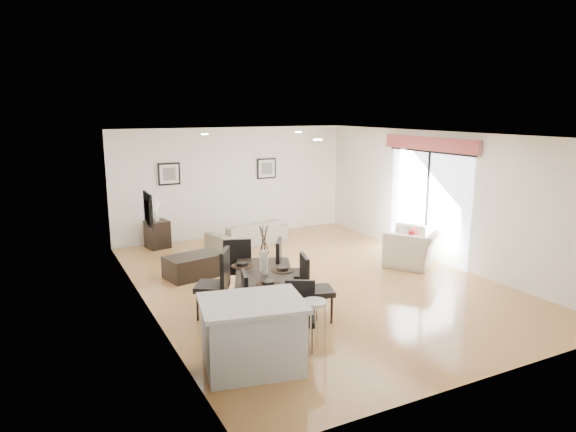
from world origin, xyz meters
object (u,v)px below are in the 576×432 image
dining_chair_wfar (218,279)px  dining_chair_efar (286,268)px  side_table (157,234)px  dining_chair_wnear (238,302)px  dining_chair_enear (312,284)px  dining_table (264,278)px  dining_chair_head (300,311)px  bar_stool (314,308)px  kitchen_island (253,334)px  dining_chair_foot (237,264)px  sofa (247,233)px  coffee_table (194,266)px  armchair (413,247)px

dining_chair_wfar → dining_chair_efar: bearing=126.1°
side_table → dining_chair_wnear: bearing=-91.0°
dining_chair_enear → side_table: (-1.11, 5.22, -0.25)m
dining_chair_enear → side_table: 5.35m
dining_table → dining_chair_head: size_ratio=2.13×
dining_chair_efar → bar_stool: bearing=-164.5°
kitchen_island → dining_chair_enear: bearing=46.0°
dining_chair_head → dining_chair_foot: bearing=121.1°
dining_chair_wfar → dining_chair_wnear: bearing=31.6°
sofa → coffee_table: (-1.80, -1.70, -0.07)m
armchair → dining_chair_foot: (-3.87, -0.08, 0.21)m
bar_stool → dining_chair_enear: bearing=62.1°
side_table → kitchen_island: (-0.25, -6.16, 0.12)m
dining_chair_efar → dining_chair_wfar: bearing=125.5°
sofa → dining_chair_efar: 3.74m
dining_chair_wnear → dining_chair_enear: size_ratio=0.91×
sofa → bar_stool: (-1.32, -5.46, 0.34)m
dining_chair_wnear → dining_chair_head: dining_chair_wnear is taller
dining_chair_wnear → dining_chair_enear: dining_chair_enear is taller
coffee_table → dining_chair_head: bearing=-95.5°
coffee_table → bar_stool: size_ratio=1.47×
dining_chair_foot → dining_chair_enear: bearing=131.0°
dining_chair_head → side_table: 5.92m
sofa → dining_chair_wnear: bearing=50.7°
dining_chair_head → dining_chair_wfar: bearing=143.2°
bar_stool → sofa: bearing=76.3°
dining_table → bar_stool: bearing=-63.1°
dining_chair_wfar → side_table: 4.45m
dining_chair_enear → dining_chair_foot: bearing=40.0°
armchair → dining_chair_efar: 3.31m
dining_chair_head → dining_chair_enear: bearing=79.4°
armchair → dining_chair_wfar: bearing=-26.3°
armchair → kitchen_island: 5.23m
side_table → dining_chair_enear: bearing=-78.0°
coffee_table → kitchen_island: bearing=-108.1°
bar_stool → kitchen_island: bearing=180.0°
armchair → side_table: 5.71m
kitchen_island → bar_stool: 0.88m
armchair → coffee_table: (-4.22, 1.28, -0.16)m
dining_chair_enear → dining_chair_foot: (-0.62, 1.45, 0.01)m
sofa → dining_chair_efar: bearing=62.0°
bar_stool → dining_chair_efar: bearing=74.4°
dining_table → dining_chair_efar: 0.77m
armchair → dining_chair_wnear: 4.72m
dining_table → dining_chair_head: dining_chair_head is taller
armchair → dining_chair_wnear: (-4.45, -1.58, 0.15)m
dining_table → kitchen_island: kitchen_island is taller
side_table → kitchen_island: size_ratio=0.45×
dining_chair_enear → dining_chair_head: 0.87m
dining_chair_foot → dining_chair_head: bearing=109.5°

